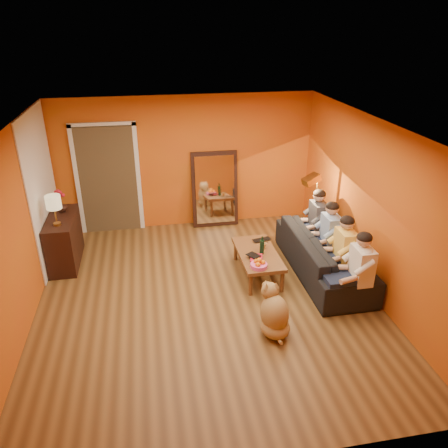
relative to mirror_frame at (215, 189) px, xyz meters
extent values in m
cube|color=brown|center=(-0.55, -2.63, -0.76)|extent=(5.00, 5.50, 0.00)
cube|color=white|center=(-0.55, -2.63, 1.84)|extent=(5.00, 5.50, 0.00)
cube|color=#BF4A16|center=(-0.55, 0.12, 0.54)|extent=(5.00, 0.00, 2.60)
cube|color=#BF4A16|center=(-3.05, -2.63, 0.54)|extent=(0.00, 5.50, 2.60)
cube|color=#BF4A16|center=(1.95, -2.63, 0.54)|extent=(0.00, 5.50, 2.60)
cube|color=white|center=(-3.04, -0.88, 0.54)|extent=(0.02, 1.90, 2.58)
cube|color=#3F2D19|center=(-2.05, 0.20, 0.29)|extent=(1.06, 0.30, 2.10)
cube|color=white|center=(-2.62, 0.08, 0.29)|extent=(0.08, 0.06, 2.20)
cube|color=white|center=(-1.48, 0.08, 0.29)|extent=(0.08, 0.06, 2.20)
cube|color=white|center=(-2.05, 0.08, 1.36)|extent=(1.22, 0.06, 0.08)
cube|color=black|center=(0.00, 0.00, 0.00)|extent=(0.92, 0.27, 1.51)
cube|color=white|center=(0.00, -0.04, 0.00)|extent=(0.78, 0.21, 1.35)
cube|color=black|center=(-2.79, -1.08, -0.34)|extent=(0.44, 1.18, 0.85)
imported|color=black|center=(1.45, -2.21, -0.41)|extent=(2.36, 0.92, 0.69)
cylinder|color=black|center=(0.42, -2.14, -0.18)|extent=(0.07, 0.07, 0.31)
imported|color=#B27F3F|center=(0.49, -1.97, -0.29)|extent=(0.12, 0.12, 0.10)
imported|color=black|center=(0.55, -1.74, -0.33)|extent=(0.36, 0.27, 0.03)
imported|color=black|center=(0.19, -2.29, -0.33)|extent=(0.18, 0.24, 0.02)
imported|color=red|center=(0.20, -2.28, -0.31)|extent=(0.25, 0.30, 0.02)
imported|color=black|center=(0.19, -2.30, -0.29)|extent=(0.24, 0.25, 0.02)
imported|color=black|center=(-2.79, -0.83, 0.18)|extent=(0.18, 0.18, 0.18)
camera|label=1|loc=(-1.28, -8.08, 3.12)|focal=35.00mm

